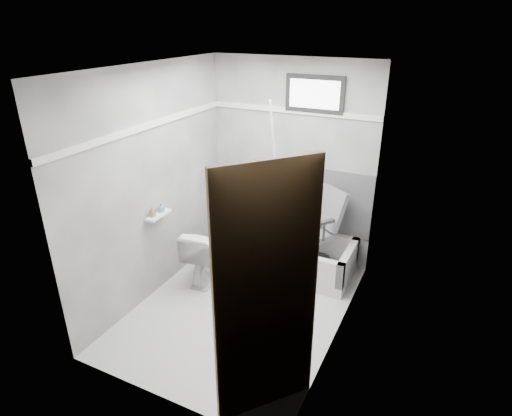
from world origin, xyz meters
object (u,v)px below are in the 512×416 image
Objects in this scene: office_chair at (311,228)px; soap_bottle_a at (152,212)px; soap_bottle_b at (161,207)px; bathtub at (289,253)px; door at (283,334)px; toilet at (206,254)px.

soap_bottle_a is (-1.34, -1.11, 0.39)m from office_chair.
bathtub is at bearing 40.10° from soap_bottle_b.
door is at bearing -33.93° from soap_bottle_b.
soap_bottle_a is (-1.09, -1.06, 0.76)m from bathtub.
door is (1.60, -1.60, 0.67)m from toilet.
door reaches higher than office_chair.
door is (0.83, -2.21, 0.79)m from bathtub.
bathtub is at bearing 44.14° from soap_bottle_a.
toilet is 6.77× the size of soap_bottle_b.
office_chair is 0.46× the size of door.
soap_bottle_a is at bearing 45.49° from toilet.
soap_bottle_a is at bearing -135.86° from bathtub.
bathtub is 13.65× the size of soap_bottle_a.
soap_bottle_a reaches higher than bathtub.
toilet is at bearing 54.31° from soap_bottle_a.
bathtub is 15.30× the size of soap_bottle_b.
office_chair is at bearing 35.95° from soap_bottle_b.
bathtub is 0.45m from office_chair.
toilet is at bearing 135.06° from door.
soap_bottle_a is at bearing 149.05° from door.
bathtub is 1.61m from soap_bottle_b.
soap_bottle_b reaches higher than toilet.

